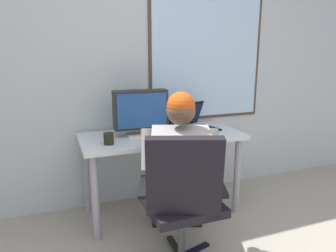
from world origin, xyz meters
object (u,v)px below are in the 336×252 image
office_chair (183,194)px  crt_monitor (140,110)px  coffee_mug (109,139)px  laptop (192,122)px  desk (162,146)px  person_seated (179,169)px  wine_glass (179,125)px

office_chair → crt_monitor: size_ratio=2.08×
coffee_mug → laptop: bearing=14.8°
office_chair → desk: bearing=79.8°
laptop → coffee_mug: bearing=-165.2°
crt_monitor → person_seated: bearing=-78.9°
wine_glass → coffee_mug: bearing=179.0°
laptop → coffee_mug: size_ratio=4.84×
desk → wine_glass: 0.28m
crt_monitor → desk: bearing=-12.3°
office_chair → coffee_mug: (-0.35, 0.66, 0.24)m
person_seated → laptop: person_seated is taller
wine_glass → office_chair: bearing=-110.9°
office_chair → wine_glass: bearing=69.1°
laptop → desk: bearing=-166.7°
laptop → wine_glass: size_ratio=3.00×
wine_glass → coffee_mug: size_ratio=1.61×
crt_monitor → laptop: (0.51, 0.04, -0.15)m
person_seated → laptop: 0.76m
desk → crt_monitor: size_ratio=3.02×
wine_glass → coffee_mug: wine_glass is taller
laptop → wine_glass: bearing=-135.2°
desk → coffee_mug: bearing=-164.3°
crt_monitor → laptop: 0.54m
crt_monitor → wine_glass: (0.28, -0.19, -0.11)m
office_chair → coffee_mug: bearing=117.9°
desk → laptop: size_ratio=3.18×
laptop → wine_glass: laptop is taller
person_seated → coffee_mug: 0.61m
crt_monitor → wine_glass: bearing=-33.4°
desk → coffee_mug: coffee_mug is taller
office_chair → person_seated: (0.08, 0.25, 0.08)m
office_chair → coffee_mug: office_chair is taller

